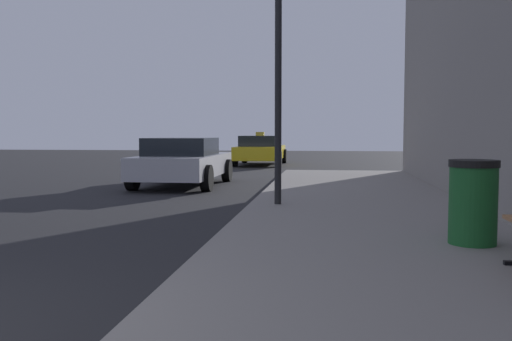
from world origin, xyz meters
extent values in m
cylinder|color=#195926|center=(5.00, 3.78, 0.59)|extent=(0.52, 0.52, 0.87)
cylinder|color=black|center=(5.00, 3.78, 1.06)|extent=(0.55, 0.55, 0.08)
cylinder|color=black|center=(2.51, 7.01, 2.25)|extent=(0.12, 0.12, 4.20)
cube|color=#B7B7BF|center=(-0.41, 11.65, 0.54)|extent=(1.85, 4.24, 0.55)
cube|color=black|center=(-0.41, 11.43, 1.04)|extent=(1.62, 1.91, 0.45)
cylinder|color=black|center=(-1.33, 13.00, 0.32)|extent=(0.22, 0.64, 0.64)
cylinder|color=black|center=(0.51, 13.00, 0.32)|extent=(0.22, 0.64, 0.64)
cylinder|color=black|center=(-1.33, 10.29, 0.32)|extent=(0.22, 0.64, 0.64)
cylinder|color=black|center=(0.51, 10.29, 0.32)|extent=(0.22, 0.64, 0.64)
cube|color=yellow|center=(0.50, 21.37, 0.54)|extent=(1.83, 4.44, 0.55)
cube|color=black|center=(0.50, 21.15, 1.04)|extent=(1.61, 2.00, 0.45)
cube|color=yellow|center=(0.50, 21.15, 1.35)|extent=(0.36, 0.14, 0.16)
cylinder|color=black|center=(-0.42, 22.80, 0.32)|extent=(0.22, 0.64, 0.64)
cylinder|color=black|center=(1.41, 22.80, 0.32)|extent=(0.22, 0.64, 0.64)
cylinder|color=black|center=(-0.42, 19.95, 0.32)|extent=(0.22, 0.64, 0.64)
cylinder|color=black|center=(1.41, 19.95, 0.32)|extent=(0.22, 0.64, 0.64)
camera|label=1|loc=(3.35, -2.70, 1.41)|focal=39.00mm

